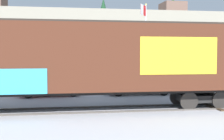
{
  "coord_description": "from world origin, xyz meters",
  "views": [
    {
      "loc": [
        0.17,
        -14.2,
        2.75
      ],
      "look_at": [
        2.41,
        0.53,
        1.98
      ],
      "focal_mm": 46.14,
      "sensor_mm": 36.0,
      "label": 1
    }
  ],
  "objects": [
    {
      "name": "ground_plane",
      "position": [
        0.0,
        0.0,
        0.0
      ],
      "size": [
        260.0,
        260.0,
        0.0
      ],
      "primitive_type": "plane",
      "color": "#B2B5BC"
    },
    {
      "name": "track",
      "position": [
        3.43,
        0.01,
        0.04
      ],
      "size": [
        60.0,
        2.55,
        0.08
      ],
      "color": "#4C4742",
      "rests_on": "ground_plane"
    },
    {
      "name": "freight_car",
      "position": [
        1.12,
        -0.0,
        2.57
      ],
      "size": [
        16.95,
        3.03,
        4.46
      ],
      "color": "#472316",
      "rests_on": "ground_plane"
    },
    {
      "name": "flagpole",
      "position": [
        7.56,
        13.29,
        5.25
      ],
      "size": [
        0.99,
        1.48,
        7.84
      ],
      "color": "silver",
      "rests_on": "ground_plane"
    },
    {
      "name": "hillside",
      "position": [
        -0.03,
        57.56,
        5.66
      ],
      "size": [
        137.08,
        38.85,
        16.23
      ],
      "color": "gray",
      "rests_on": "ground_plane"
    },
    {
      "name": "parked_car_red",
      "position": [
        -1.08,
        5.61,
        0.85
      ],
      "size": [
        4.37,
        2.4,
        1.69
      ],
      "color": "#B21E1E",
      "rests_on": "ground_plane"
    },
    {
      "name": "parked_car_silver",
      "position": [
        5.0,
        5.38,
        0.88
      ],
      "size": [
        4.66,
        1.96,
        1.77
      ],
      "color": "#B7BABF",
      "rests_on": "ground_plane"
    }
  ]
}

